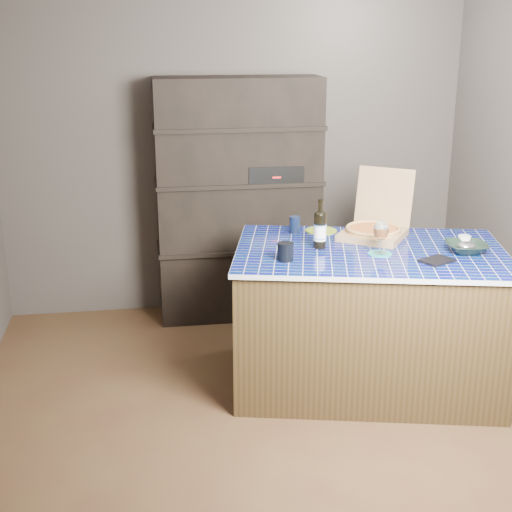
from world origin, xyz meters
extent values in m
plane|color=#503E22|center=(0.00, 0.00, 0.00)|extent=(3.50, 3.50, 0.00)
plane|color=#47413D|center=(0.00, 1.75, 1.25)|extent=(3.50, 0.00, 3.50)
plane|color=#47413D|center=(0.00, -1.75, 1.25)|extent=(3.50, 0.00, 3.50)
cube|color=black|center=(0.00, 1.53, 0.90)|extent=(1.20, 0.40, 1.80)
cube|color=black|center=(0.25, 1.48, 1.12)|extent=(0.40, 0.32, 0.12)
cube|color=#402F19|center=(0.62, 0.27, 0.42)|extent=(1.73, 1.30, 0.84)
cube|color=#051C53|center=(0.62, 0.27, 0.86)|extent=(1.78, 1.34, 0.03)
cube|color=#A57A55|center=(0.71, 0.51, 0.89)|extent=(0.51, 0.51, 0.04)
cube|color=#A57A55|center=(0.84, 0.70, 1.09)|extent=(0.35, 0.28, 0.36)
cylinder|color=tan|center=(0.71, 0.51, 0.92)|extent=(0.34, 0.34, 0.01)
cylinder|color=maroon|center=(0.71, 0.51, 0.93)|extent=(0.30, 0.30, 0.01)
torus|color=tan|center=(0.71, 0.51, 0.93)|extent=(0.34, 0.34, 0.02)
cylinder|color=black|center=(0.33, 0.36, 0.98)|extent=(0.07, 0.07, 0.21)
ellipsoid|color=black|center=(0.33, 0.36, 1.08)|extent=(0.07, 0.07, 0.04)
cylinder|color=black|center=(0.33, 0.36, 1.13)|extent=(0.03, 0.03, 0.08)
cylinder|color=white|center=(0.33, 0.36, 0.97)|extent=(0.08, 0.08, 0.09)
cylinder|color=#3E77D5|center=(0.33, 0.36, 0.94)|extent=(0.08, 0.08, 0.01)
cylinder|color=#3E77D5|center=(0.33, 0.36, 1.01)|extent=(0.08, 0.08, 0.01)
cylinder|color=teal|center=(0.65, 0.18, 0.88)|extent=(0.14, 0.14, 0.01)
cylinder|color=white|center=(0.65, 0.18, 0.88)|extent=(0.08, 0.08, 0.01)
cylinder|color=white|center=(0.65, 0.18, 0.93)|extent=(0.01, 0.01, 0.08)
ellipsoid|color=white|center=(0.65, 0.18, 1.02)|extent=(0.09, 0.09, 0.12)
cylinder|color=#B35C1C|center=(0.65, 0.18, 1.01)|extent=(0.07, 0.07, 0.06)
cylinder|color=white|center=(0.65, 0.18, 1.04)|extent=(0.08, 0.08, 0.02)
cylinder|color=black|center=(0.08, 0.15, 0.92)|extent=(0.09, 0.09, 0.10)
cube|color=black|center=(0.92, 0.00, 0.88)|extent=(0.22, 0.20, 0.01)
imported|color=black|center=(1.16, 0.14, 0.90)|extent=(0.26, 0.26, 0.06)
ellipsoid|color=#A9A8B4|center=(1.16, 0.14, 0.91)|extent=(0.11, 0.09, 0.05)
cylinder|color=white|center=(1.20, 0.26, 0.90)|extent=(0.08, 0.08, 0.07)
cylinder|color=#0E1833|center=(0.26, 0.71, 0.93)|extent=(0.07, 0.07, 0.11)
cylinder|color=olive|center=(0.43, 0.72, 0.88)|extent=(0.20, 0.20, 0.01)
camera|label=1|loc=(-0.68, -3.60, 2.12)|focal=50.00mm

